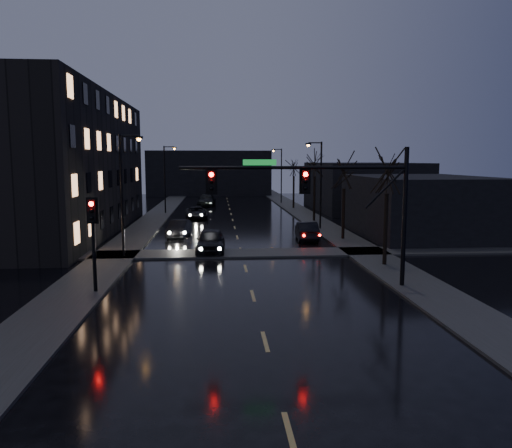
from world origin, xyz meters
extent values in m
plane|color=black|center=(0.00, 0.00, 0.00)|extent=(160.00, 160.00, 0.00)
cube|color=#2D2D2B|center=(-8.50, 35.00, 0.06)|extent=(3.00, 140.00, 0.12)
cube|color=#2D2D2B|center=(8.50, 35.00, 0.06)|extent=(3.00, 140.00, 0.12)
cube|color=#2D2D2B|center=(0.00, 18.50, 0.06)|extent=(40.00, 3.00, 0.12)
cube|color=black|center=(-16.50, 30.00, 6.00)|extent=(12.00, 30.00, 12.00)
cube|color=black|center=(15.50, 26.00, 2.50)|extent=(10.00, 14.00, 5.00)
cube|color=black|center=(17.00, 48.00, 3.00)|extent=(12.00, 18.00, 6.00)
cube|color=black|center=(-3.00, 78.00, 4.00)|extent=(22.00, 10.00, 8.00)
cylinder|color=black|center=(7.60, 9.00, 3.50)|extent=(0.22, 0.22, 7.00)
cylinder|color=black|center=(2.10, 9.00, 6.00)|extent=(11.00, 0.16, 0.16)
cylinder|color=black|center=(6.60, 9.00, 5.00)|extent=(2.05, 0.10, 2.05)
cube|color=#0C591E|center=(0.40, 9.00, 6.25)|extent=(1.60, 0.04, 0.28)
cube|color=black|center=(-1.90, 9.00, 5.35)|extent=(0.35, 0.28, 1.05)
sphere|color=#FF0705|center=(-1.90, 8.84, 5.68)|extent=(0.22, 0.22, 0.22)
cube|color=black|center=(2.60, 9.00, 5.35)|extent=(0.35, 0.28, 1.05)
sphere|color=#FF0705|center=(2.60, 8.84, 5.68)|extent=(0.22, 0.22, 0.22)
cylinder|color=black|center=(-7.50, 9.00, 2.20)|extent=(0.18, 0.18, 4.40)
cube|color=black|center=(-7.50, 9.00, 4.00)|extent=(0.35, 0.28, 1.05)
sphere|color=#FF0705|center=(-7.50, 8.84, 4.33)|extent=(0.22, 0.22, 0.22)
cylinder|color=black|center=(8.40, 14.00, 2.20)|extent=(0.24, 0.24, 4.40)
cylinder|color=black|center=(8.40, 24.00, 2.06)|extent=(0.24, 0.24, 4.12)
cylinder|color=black|center=(8.40, 36.00, 2.34)|extent=(0.24, 0.24, 4.68)
cylinder|color=black|center=(8.40, 50.00, 2.15)|extent=(0.24, 0.24, 4.29)
cylinder|color=black|center=(-7.80, 18.00, 4.00)|extent=(0.16, 0.16, 8.00)
cylinder|color=black|center=(-7.20, 18.00, 7.90)|extent=(1.20, 0.10, 0.10)
cube|color=black|center=(-6.60, 18.00, 7.80)|extent=(0.50, 0.25, 0.15)
sphere|color=orange|center=(-6.60, 18.00, 7.70)|extent=(0.28, 0.28, 0.28)
cylinder|color=black|center=(-7.80, 45.00, 4.00)|extent=(0.16, 0.16, 8.00)
cylinder|color=black|center=(-7.20, 45.00, 7.90)|extent=(1.20, 0.10, 0.10)
cube|color=black|center=(-6.60, 45.00, 7.80)|extent=(0.50, 0.25, 0.15)
sphere|color=orange|center=(-6.60, 45.00, 7.70)|extent=(0.28, 0.28, 0.28)
cylinder|color=black|center=(7.80, 30.00, 4.00)|extent=(0.16, 0.16, 8.00)
cylinder|color=black|center=(7.20, 30.00, 7.90)|extent=(1.20, 0.10, 0.10)
cube|color=black|center=(6.60, 30.00, 7.80)|extent=(0.50, 0.25, 0.15)
sphere|color=orange|center=(6.60, 30.00, 7.70)|extent=(0.28, 0.28, 0.28)
cylinder|color=black|center=(7.80, 58.00, 4.00)|extent=(0.16, 0.16, 8.00)
cylinder|color=black|center=(7.20, 58.00, 7.90)|extent=(1.20, 0.10, 0.10)
cube|color=black|center=(6.60, 58.00, 7.80)|extent=(0.50, 0.25, 0.15)
sphere|color=orange|center=(6.60, 58.00, 7.70)|extent=(0.28, 0.28, 0.28)
imported|color=black|center=(-2.12, 19.28, 0.82)|extent=(2.08, 4.88, 1.64)
imported|color=black|center=(-4.84, 26.74, 0.68)|extent=(1.98, 4.29, 1.36)
imported|color=black|center=(-3.87, 39.40, 0.66)|extent=(2.72, 5.00, 1.33)
imported|color=black|center=(-3.10, 54.84, 0.79)|extent=(2.73, 5.62, 1.57)
imported|color=black|center=(5.48, 24.15, 0.74)|extent=(1.89, 4.60, 1.48)
camera|label=1|loc=(-1.64, -14.84, 6.36)|focal=35.00mm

